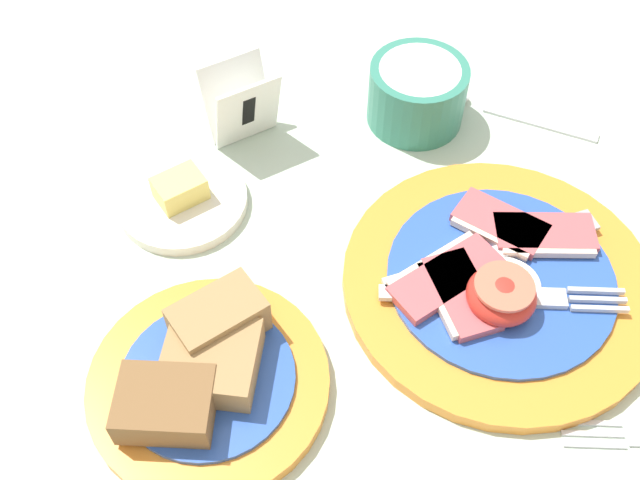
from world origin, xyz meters
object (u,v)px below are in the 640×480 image
(number_card, at_px, (242,105))
(teaspoon_by_saucer, at_px, (462,97))
(bread_plate, at_px, (205,374))
(sugar_cup, at_px, (417,92))
(breakfast_plate, at_px, (498,280))
(butter_dish, at_px, (182,199))

(number_card, distance_m, teaspoon_by_saucer, 0.21)
(bread_plate, height_order, sugar_cup, sugar_cup)
(breakfast_plate, xyz_separation_m, bread_plate, (-0.23, 0.01, 0.01))
(number_card, xyz_separation_m, teaspoon_by_saucer, (0.21, -0.03, -0.03))
(teaspoon_by_saucer, bearing_deg, number_card, 35.70)
(breakfast_plate, height_order, sugar_cup, sugar_cup)
(butter_dish, bearing_deg, bread_plate, -100.08)
(teaspoon_by_saucer, bearing_deg, sugar_cup, 48.62)
(breakfast_plate, xyz_separation_m, teaspoon_by_saucer, (0.08, 0.20, -0.01))
(number_card, bearing_deg, butter_dish, -149.55)
(breakfast_plate, height_order, teaspoon_by_saucer, breakfast_plate)
(sugar_cup, bearing_deg, number_card, 166.20)
(bread_plate, bearing_deg, number_card, 65.15)
(butter_dish, bearing_deg, breakfast_plate, -40.81)
(teaspoon_by_saucer, bearing_deg, breakfast_plate, 113.80)
(butter_dish, bearing_deg, number_card, 37.97)
(number_card, bearing_deg, breakfast_plate, -69.02)
(breakfast_plate, bearing_deg, teaspoon_by_saucer, 68.48)
(breakfast_plate, distance_m, number_card, 0.27)
(sugar_cup, xyz_separation_m, butter_dish, (-0.23, -0.02, -0.02))
(butter_dish, xyz_separation_m, number_card, (0.08, 0.06, 0.03))
(bread_plate, height_order, number_card, number_card)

